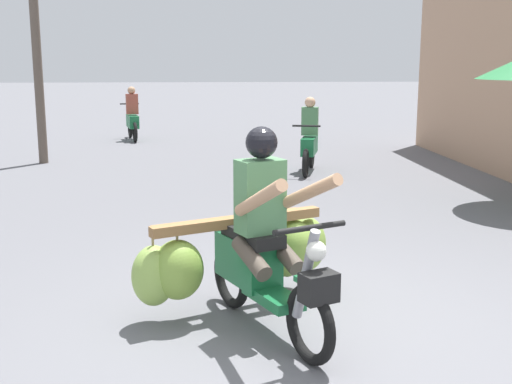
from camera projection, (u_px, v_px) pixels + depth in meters
ground_plane at (305, 338)px, 4.90m from camera, size 120.00×120.00×0.00m
motorbike_main_loaded at (254, 251)px, 5.25m from camera, size 1.78×1.97×1.58m
motorbike_distant_ahead_left at (132, 119)px, 17.01m from camera, size 0.59×1.60×1.40m
motorbike_distant_ahead_right at (309, 142)px, 12.15m from camera, size 0.63×1.59×1.40m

